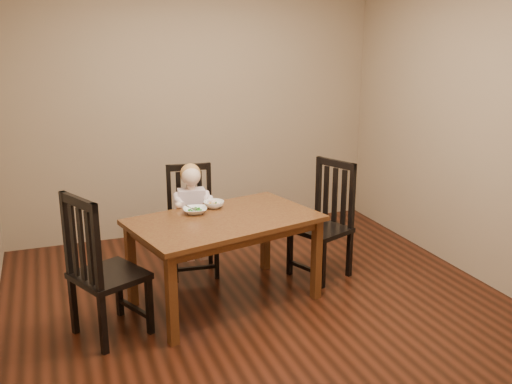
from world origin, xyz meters
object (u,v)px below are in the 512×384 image
object	(u,v)px
chair_left	(102,270)
bowl_peas	(195,211)
dining_table	(225,228)
toddler	(192,209)
bowl_veg	(214,204)
chair_child	(192,222)
chair_right	(324,222)

from	to	relation	value
chair_left	bowl_peas	xyz separation A→B (m)	(0.79, 0.42, 0.23)
dining_table	toddler	world-z (taller)	toddler
bowl_veg	dining_table	bearing A→B (deg)	-89.68
chair_left	bowl_veg	distance (m)	1.13
chair_child	toddler	distance (m)	0.15
chair_right	toddler	size ratio (longest dim) A/B	1.92
chair_right	toddler	xyz separation A→B (m)	(-1.10, 0.43, 0.11)
toddler	bowl_veg	distance (m)	0.39
chair_right	bowl_veg	distance (m)	1.03
chair_child	bowl_veg	distance (m)	0.50
dining_table	bowl_veg	world-z (taller)	bowl_veg
chair_left	toddler	world-z (taller)	chair_left
chair_child	bowl_peas	world-z (taller)	chair_child
bowl_peas	bowl_veg	size ratio (longest dim) A/B	1.10
chair_left	chair_child	bearing A→B (deg)	111.13
bowl_peas	chair_child	bearing A→B (deg)	79.60
chair_child	bowl_peas	bearing A→B (deg)	86.30
dining_table	chair_right	bearing A→B (deg)	12.39
chair_left	toddler	bearing A→B (deg)	109.75
chair_right	dining_table	bearing A→B (deg)	79.89
chair_child	bowl_veg	xyz separation A→B (m)	(0.09, -0.41, 0.28)
chair_child	bowl_peas	distance (m)	0.58
chair_left	bowl_veg	xyz separation A→B (m)	(0.98, 0.52, 0.23)
bowl_peas	dining_table	bearing A→B (deg)	-45.81
toddler	bowl_peas	xyz separation A→B (m)	(-0.09, -0.46, 0.13)
chair_right	bowl_peas	bearing A→B (deg)	68.80
dining_table	chair_right	world-z (taller)	chair_right
dining_table	chair_right	size ratio (longest dim) A/B	1.54
bowl_peas	bowl_veg	world-z (taller)	bowl_veg
chair_left	toddler	size ratio (longest dim) A/B	1.99
chair_child	bowl_peas	size ratio (longest dim) A/B	5.15
toddler	bowl_veg	bearing A→B (deg)	112.11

